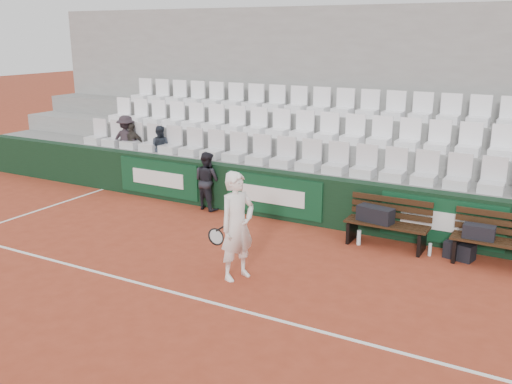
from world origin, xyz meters
The scene contains 22 objects.
ground centered at (0.00, 0.00, 0.00)m, with size 80.00×80.00×0.00m, color #9C3A23.
court_baseline centered at (0.00, 0.00, 0.00)m, with size 18.00×0.06×0.01m, color white.
back_barrier centered at (0.07, 3.99, 0.50)m, with size 18.00×0.34×1.00m.
grandstand_tier_front centered at (0.00, 4.62, 0.50)m, with size 18.00×0.95×1.00m, color gray.
grandstand_tier_mid centered at (0.00, 5.58, 0.72)m, with size 18.00×0.95×1.45m, color gray.
grandstand_tier_back centered at (0.00, 6.53, 0.95)m, with size 18.00×0.95×1.90m, color gray.
grandstand_rear_wall centered at (0.00, 7.15, 2.20)m, with size 18.00×0.30×4.40m, color gray.
seat_row_front centered at (0.00, 4.45, 1.31)m, with size 11.90×0.44×0.63m, color silver.
seat_row_mid centered at (0.00, 5.40, 1.77)m, with size 11.90×0.44×0.63m, color white.
seat_row_back centered at (0.00, 6.35, 2.21)m, with size 11.90×0.44×0.63m, color white.
bench_left centered at (2.32, 3.44, 0.23)m, with size 1.50×0.56×0.45m, color black.
bench_right centered at (4.21, 3.45, 0.23)m, with size 1.50×0.56×0.45m, color #331D0F.
sports_bag_left centered at (2.11, 3.42, 0.59)m, with size 0.65×0.28×0.28m, color black.
sports_bag_right centered at (3.90, 3.40, 0.57)m, with size 0.51×0.24×0.24m, color black.
sports_bag_ground centered at (3.61, 3.49, 0.15)m, with size 0.48×0.30×0.30m, color black.
water_bottle_near centered at (1.86, 3.28, 0.14)m, with size 0.08×0.08×0.28m, color silver.
water_bottle_far centered at (3.13, 3.37, 0.11)m, with size 0.06×0.06×0.23m, color silver.
tennis_player centered at (0.66, 0.95, 0.87)m, with size 0.80×0.74×1.74m.
ball_kid centered at (-1.81, 3.78, 0.65)m, with size 0.63×0.49×1.29m, color black.
spectator_a centered at (-4.70, 4.50, 1.62)m, with size 0.80×0.46×1.24m, color #282026.
spectator_b centered at (-4.51, 4.50, 1.53)m, with size 0.62×0.26×1.06m, color #302C26.
spectator_c centered at (-3.66, 4.50, 1.53)m, with size 0.52×0.41×1.07m, color #212832.
Camera 1 is at (5.00, -6.26, 3.79)m, focal length 40.00 mm.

